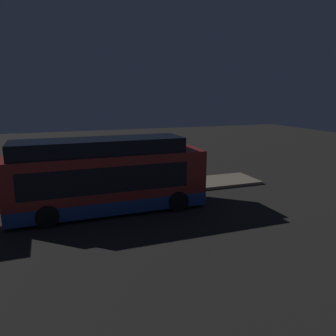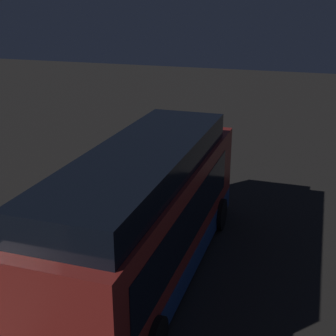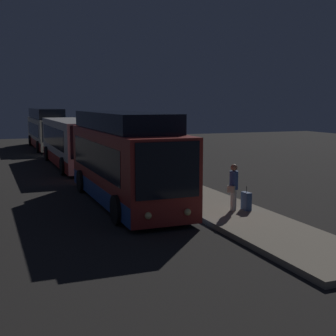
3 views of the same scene
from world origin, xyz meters
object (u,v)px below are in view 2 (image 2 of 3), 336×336
at_px(passenger_boarding, 102,178).
at_px(bus_lead, 147,219).
at_px(suitcase, 93,191).
at_px(passenger_waiting, 71,232).
at_px(sign_post, 43,223).

bearing_deg(passenger_boarding, bus_lead, 0.96).
relative_size(passenger_boarding, suitcase, 1.91).
bearing_deg(passenger_boarding, suitcase, -144.73).
bearing_deg(suitcase, passenger_waiting, -161.53).
height_order(passenger_boarding, passenger_waiting, passenger_boarding).
height_order(passenger_waiting, suitcase, passenger_waiting).
relative_size(passenger_waiting, sign_post, 0.69).
xyz_separation_m(bus_lead, sign_post, (-0.91, 2.67, -0.10)).
height_order(bus_lead, suitcase, bus_lead).
relative_size(passenger_boarding, sign_post, 0.78).
bearing_deg(suitcase, passenger_boarding, -105.48).
relative_size(suitcase, sign_post, 0.41).
bearing_deg(bus_lead, sign_post, 108.80).
xyz_separation_m(bus_lead, passenger_waiting, (-0.06, 2.36, -0.74)).
xyz_separation_m(passenger_waiting, suitcase, (3.99, 1.33, -0.49)).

